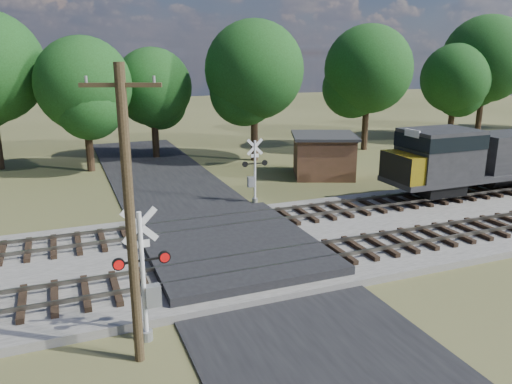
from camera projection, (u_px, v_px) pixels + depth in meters
name	position (u px, v px, depth m)	size (l,w,h in m)	color
ground	(232.00, 256.00, 21.14)	(160.00, 160.00, 0.00)	#444726
ballast_bed	(416.00, 221.00, 25.10)	(140.00, 10.00, 0.30)	gray
road	(232.00, 256.00, 21.12)	(7.00, 60.00, 0.08)	black
crossing_panel	(228.00, 245.00, 21.50)	(7.00, 9.00, 0.62)	#262628
track_near	(320.00, 254.00, 20.35)	(140.00, 2.60, 0.33)	black
track_far	(272.00, 218.00, 24.82)	(140.00, 2.60, 0.33)	black
crossing_signal_near	(147.00, 287.00, 14.56)	(1.68, 0.36, 4.17)	silver
crossing_signal_far	(254.00, 177.00, 28.28)	(1.51, 0.33, 3.74)	silver
utility_pole	(130.00, 214.00, 12.87)	(1.90, 0.80, 8.12)	#322717
equipment_shed	(324.00, 155.00, 34.64)	(5.61, 5.61, 2.93)	#4F3522
treeline	(237.00, 72.00, 39.56)	(80.82, 11.74, 11.91)	black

